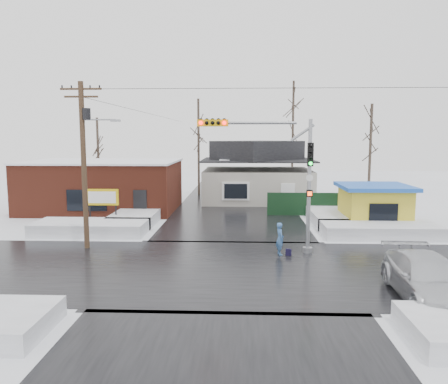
{
  "coord_description": "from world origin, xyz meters",
  "views": [
    {
      "loc": [
        0.48,
        -19.65,
        6.1
      ],
      "look_at": [
        -0.49,
        4.75,
        3.0
      ],
      "focal_mm": 35.0,
      "sensor_mm": 36.0,
      "label": 1
    }
  ],
  "objects_px": {
    "traffic_signal": "(279,167)",
    "utility_pole": "(85,155)",
    "car": "(428,279)",
    "kiosk": "(374,205)",
    "marquee_sign": "(102,198)",
    "pedestrian": "(280,239)"
  },
  "relations": [
    {
      "from": "utility_pole",
      "to": "pedestrian",
      "type": "bearing_deg",
      "value": -5.32
    },
    {
      "from": "traffic_signal",
      "to": "marquee_sign",
      "type": "bearing_deg",
      "value": 150.28
    },
    {
      "from": "utility_pole",
      "to": "marquee_sign",
      "type": "distance_m",
      "value": 6.87
    },
    {
      "from": "kiosk",
      "to": "traffic_signal",
      "type": "bearing_deg",
      "value": -135.16
    },
    {
      "from": "car",
      "to": "pedestrian",
      "type": "bearing_deg",
      "value": 130.9
    },
    {
      "from": "kiosk",
      "to": "car",
      "type": "relative_size",
      "value": 0.81
    },
    {
      "from": "traffic_signal",
      "to": "utility_pole",
      "type": "xyz_separation_m",
      "value": [
        -10.36,
        0.53,
        0.57
      ]
    },
    {
      "from": "pedestrian",
      "to": "utility_pole",
      "type": "bearing_deg",
      "value": 72.06
    },
    {
      "from": "traffic_signal",
      "to": "utility_pole",
      "type": "distance_m",
      "value": 10.39
    },
    {
      "from": "traffic_signal",
      "to": "marquee_sign",
      "type": "relative_size",
      "value": 2.75
    },
    {
      "from": "car",
      "to": "marquee_sign",
      "type": "bearing_deg",
      "value": 143.41
    },
    {
      "from": "traffic_signal",
      "to": "car",
      "type": "relative_size",
      "value": 1.24
    },
    {
      "from": "traffic_signal",
      "to": "utility_pole",
      "type": "height_order",
      "value": "utility_pole"
    },
    {
      "from": "traffic_signal",
      "to": "kiosk",
      "type": "xyz_separation_m",
      "value": [
        7.07,
        7.03,
        -3.08
      ]
    },
    {
      "from": "marquee_sign",
      "to": "kiosk",
      "type": "xyz_separation_m",
      "value": [
        18.5,
        0.5,
        -0.46
      ]
    },
    {
      "from": "kiosk",
      "to": "car",
      "type": "xyz_separation_m",
      "value": [
        -2.03,
        -13.61,
        -0.64
      ]
    },
    {
      "from": "utility_pole",
      "to": "car",
      "type": "xyz_separation_m",
      "value": [
        15.4,
        -7.12,
        -4.29
      ]
    },
    {
      "from": "marquee_sign",
      "to": "pedestrian",
      "type": "bearing_deg",
      "value": -31.2
    },
    {
      "from": "kiosk",
      "to": "car",
      "type": "distance_m",
      "value": 13.78
    },
    {
      "from": "marquee_sign",
      "to": "car",
      "type": "relative_size",
      "value": 0.45
    },
    {
      "from": "kiosk",
      "to": "pedestrian",
      "type": "relative_size",
      "value": 2.73
    },
    {
      "from": "utility_pole",
      "to": "pedestrian",
      "type": "relative_size",
      "value": 5.34
    }
  ]
}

